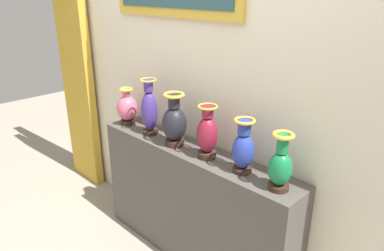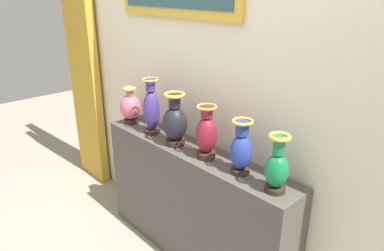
{
  "view_description": "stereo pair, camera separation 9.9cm",
  "coord_description": "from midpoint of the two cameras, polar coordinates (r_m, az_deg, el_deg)",
  "views": [
    {
      "loc": [
        1.54,
        -1.55,
        1.92
      ],
      "look_at": [
        0.0,
        0.0,
        1.06
      ],
      "focal_mm": 33.45,
      "sensor_mm": 36.0,
      "label": 1
    },
    {
      "loc": [
        1.61,
        -1.48,
        1.92
      ],
      "look_at": [
        0.0,
        0.0,
        1.06
      ],
      "focal_mm": 33.45,
      "sensor_mm": 36.0,
      "label": 2
    }
  ],
  "objects": [
    {
      "name": "curtain_gold",
      "position": [
        3.68,
        -16.27,
        9.92
      ],
      "size": [
        0.48,
        0.08,
        2.49
      ],
      "primitive_type": "cube",
      "color": "gold",
      "rests_on": "ground_plane"
    },
    {
      "name": "display_shelf",
      "position": [
        2.64,
        1.1,
        -12.64
      ],
      "size": [
        1.65,
        0.28,
        0.89
      ],
      "primitive_type": "cube",
      "color": "#4C4742",
      "rests_on": "ground_plane"
    },
    {
      "name": "back_wall",
      "position": [
        2.4,
        4.65,
        8.4
      ],
      "size": [
        4.08,
        0.14,
        2.75
      ],
      "color": "beige",
      "rests_on": "ground_plane"
    },
    {
      "name": "vase_onyx",
      "position": [
        2.43,
        -1.57,
        0.54
      ],
      "size": [
        0.17,
        0.17,
        0.37
      ],
      "color": "#382319",
      "rests_on": "display_shelf"
    },
    {
      "name": "vase_indigo",
      "position": [
        2.64,
        -5.42,
        2.58
      ],
      "size": [
        0.12,
        0.12,
        0.42
      ],
      "color": "#382319",
      "rests_on": "display_shelf"
    },
    {
      "name": "vase_burgundy",
      "position": [
        2.25,
        3.58,
        -1.45
      ],
      "size": [
        0.14,
        0.14,
        0.35
      ],
      "color": "#382319",
      "rests_on": "display_shelf"
    },
    {
      "name": "vase_cobalt",
      "position": [
        2.09,
        9.19,
        -3.8
      ],
      "size": [
        0.13,
        0.13,
        0.33
      ],
      "color": "#382319",
      "rests_on": "display_shelf"
    },
    {
      "name": "vase_emerald",
      "position": [
        1.95,
        14.82,
        -6.52
      ],
      "size": [
        0.13,
        0.13,
        0.33
      ],
      "color": "#382319",
      "rests_on": "display_shelf"
    },
    {
      "name": "vase_rose",
      "position": [
        2.88,
        -8.82,
        2.95
      ],
      "size": [
        0.16,
        0.16,
        0.3
      ],
      "color": "#382319",
      "rests_on": "display_shelf"
    }
  ]
}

